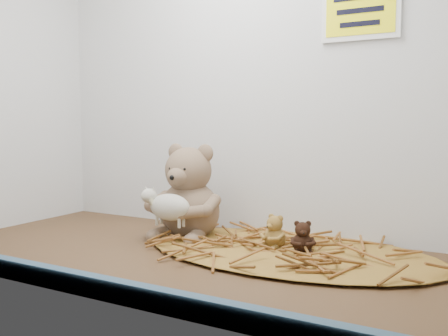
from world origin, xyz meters
The scene contains 8 objects.
alcove_shell centered at (0.00, 9.00, 45.00)cm, with size 120.40×60.20×90.40cm.
front_rail centered at (0.00, -28.80, 1.80)cm, with size 119.28×2.20×3.60cm, color #3A576F.
straw_bed centered at (19.59, 12.43, 0.66)cm, with size 68.55×39.80×1.33cm, color brown.
main_teddy centered at (-8.57, 15.50, 11.93)cm, with size 19.24×20.31×23.86cm, color #8D7157, non-canonical shape.
toy_lamb centered at (-8.57, 6.95, 9.02)cm, with size 13.95×8.51×9.01cm, color beige, non-canonical shape.
mini_teddy_tan centered at (16.13, 12.93, 5.10)cm, with size 6.08×6.42×7.54cm, color olive, non-canonical shape.
mini_teddy_brown centered at (23.04, 11.94, 4.79)cm, with size 5.59×5.90×6.93cm, color black, non-canonical shape.
wall_sign centered at (30.00, 29.40, 55.00)cm, with size 16.00×1.20×11.00cm, color yellow.
Camera 1 is at (60.08, -89.51, 29.30)cm, focal length 40.00 mm.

